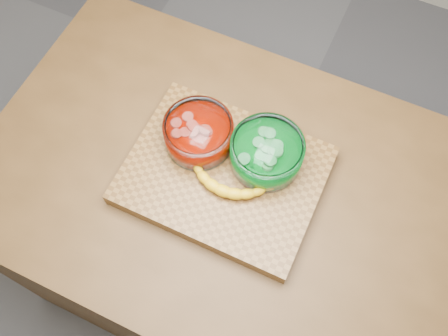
% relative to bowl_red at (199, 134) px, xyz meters
% --- Properties ---
extents(ground, '(3.50, 3.50, 0.00)m').
position_rel_bowl_red_xyz_m(ground, '(0.09, -0.05, -0.98)').
color(ground, '#5B5B60').
rests_on(ground, ground).
extents(counter, '(1.20, 0.80, 0.90)m').
position_rel_bowl_red_xyz_m(counter, '(0.09, -0.05, -0.53)').
color(counter, '#4A3016').
rests_on(counter, ground).
extents(cutting_board, '(0.45, 0.35, 0.04)m').
position_rel_bowl_red_xyz_m(cutting_board, '(0.09, -0.05, -0.06)').
color(cutting_board, brown).
rests_on(cutting_board, counter).
extents(bowl_red, '(0.16, 0.16, 0.08)m').
position_rel_bowl_red_xyz_m(bowl_red, '(0.00, 0.00, 0.00)').
color(bowl_red, white).
rests_on(bowl_red, cutting_board).
extents(bowl_green, '(0.17, 0.17, 0.08)m').
position_rel_bowl_red_xyz_m(bowl_green, '(0.16, 0.02, 0.00)').
color(bowl_green, white).
rests_on(bowl_green, cutting_board).
extents(banana, '(0.24, 0.11, 0.03)m').
position_rel_bowl_red_xyz_m(banana, '(0.11, -0.07, -0.02)').
color(banana, gold).
rests_on(banana, cutting_board).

